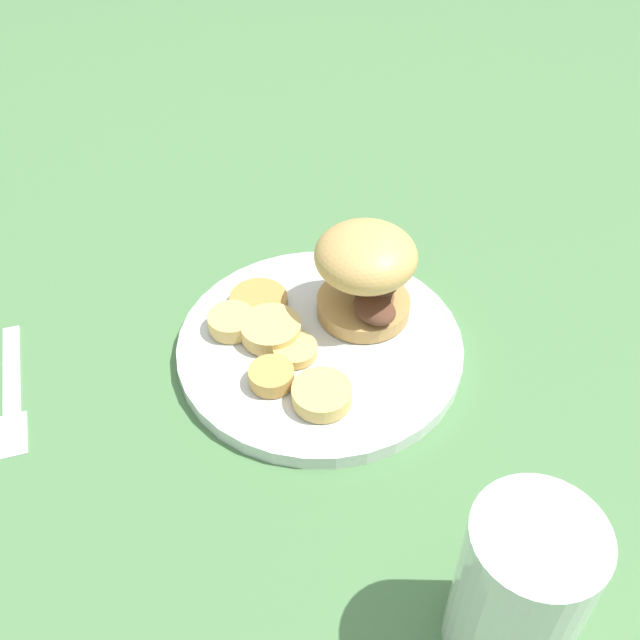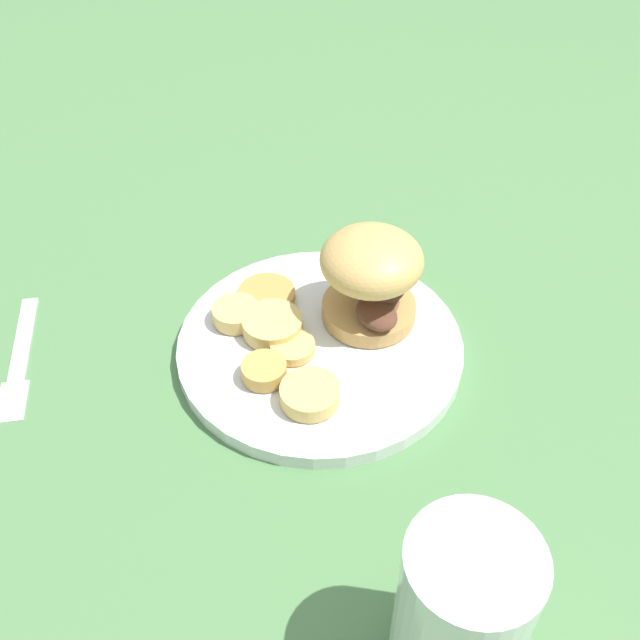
# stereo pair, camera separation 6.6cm
# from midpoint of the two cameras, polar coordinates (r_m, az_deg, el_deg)

# --- Properties ---
(ground_plane) EXTENTS (4.00, 4.00, 0.00)m
(ground_plane) POSITION_cam_midpoint_polar(r_m,az_deg,el_deg) (0.69, -2.74, -2.60)
(ground_plane) COLOR #4C7A47
(dinner_plate) EXTENTS (0.26, 0.26, 0.02)m
(dinner_plate) POSITION_cam_midpoint_polar(r_m,az_deg,el_deg) (0.68, -2.77, -2.08)
(dinner_plate) COLOR silver
(dinner_plate) RESTS_ON ground_plane
(sandwich) EXTENTS (0.09, 0.09, 0.09)m
(sandwich) POSITION_cam_midpoint_polar(r_m,az_deg,el_deg) (0.67, 0.77, 3.60)
(sandwich) COLOR tan
(sandwich) RESTS_ON dinner_plate
(potato_round_0) EXTENTS (0.05, 0.05, 0.01)m
(potato_round_0) POSITION_cam_midpoint_polar(r_m,az_deg,el_deg) (0.71, -7.37, 1.35)
(potato_round_0) COLOR #BC8942
(potato_round_0) RESTS_ON dinner_plate
(potato_round_1) EXTENTS (0.04, 0.04, 0.01)m
(potato_round_1) POSITION_cam_midpoint_polar(r_m,az_deg,el_deg) (0.64, -6.95, -4.24)
(potato_round_1) COLOR tan
(potato_round_1) RESTS_ON dinner_plate
(potato_round_2) EXTENTS (0.04, 0.04, 0.02)m
(potato_round_2) POSITION_cam_midpoint_polar(r_m,az_deg,el_deg) (0.69, -9.47, -0.27)
(potato_round_2) COLOR #DBB766
(potato_round_2) RESTS_ON dinner_plate
(potato_round_3) EXTENTS (0.04, 0.04, 0.01)m
(potato_round_3) POSITION_cam_midpoint_polar(r_m,az_deg,el_deg) (0.66, -4.77, -2.42)
(potato_round_3) COLOR #DBB766
(potato_round_3) RESTS_ON dinner_plate
(potato_round_4) EXTENTS (0.05, 0.05, 0.01)m
(potato_round_4) POSITION_cam_midpoint_polar(r_m,az_deg,el_deg) (0.62, -2.90, -5.86)
(potato_round_4) COLOR #DBB766
(potato_round_4) RESTS_ON dinner_plate
(potato_round_5) EXTENTS (0.05, 0.05, 0.02)m
(potato_round_5) POSITION_cam_midpoint_polar(r_m,az_deg,el_deg) (0.68, -6.55, -0.88)
(potato_round_5) COLOR #DBB766
(potato_round_5) RESTS_ON dinner_plate
(fork) EXTENTS (0.14, 0.10, 0.00)m
(fork) POSITION_cam_midpoint_polar(r_m,az_deg,el_deg) (0.72, -24.92, -4.91)
(fork) COLOR silver
(fork) RESTS_ON ground_plane
(drinking_glass) EXTENTS (0.08, 0.08, 0.13)m
(drinking_glass) POSITION_cam_midpoint_polar(r_m,az_deg,el_deg) (0.49, 11.06, -19.84)
(drinking_glass) COLOR silver
(drinking_glass) RESTS_ON ground_plane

